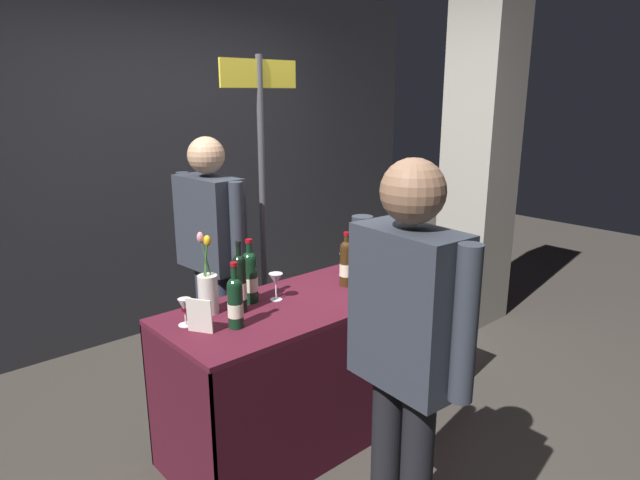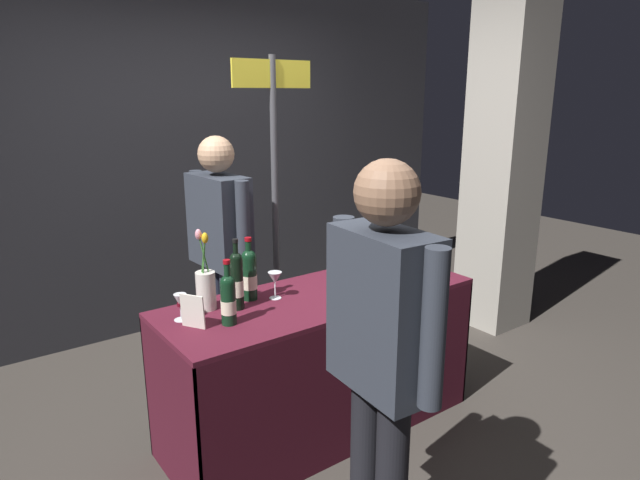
{
  "view_description": "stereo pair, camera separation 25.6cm",
  "coord_description": "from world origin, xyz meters",
  "px_view_note": "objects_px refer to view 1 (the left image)",
  "views": [
    {
      "loc": [
        -1.83,
        -2.05,
        1.83
      ],
      "look_at": [
        0.0,
        0.0,
        1.1
      ],
      "focal_mm": 30.88,
      "sensor_mm": 36.0,
      "label": 1
    },
    {
      "loc": [
        -1.63,
        -2.21,
        1.83
      ],
      "look_at": [
        0.0,
        0.0,
        1.1
      ],
      "focal_mm": 30.88,
      "sensor_mm": 36.0,
      "label": 2
    }
  ],
  "objects_px": {
    "wine_glass_near_taster": "(344,260)",
    "booth_signpost": "(262,178)",
    "tasting_table": "(320,339)",
    "featured_wine_bottle": "(250,276)",
    "wine_glass_near_vendor": "(185,307)",
    "wine_glass_mid": "(276,280)",
    "concrete_pillar": "(481,144)",
    "vendor_presenter": "(211,242)",
    "taster_foreground_right": "(406,342)",
    "flower_vase": "(208,289)",
    "display_bottle_0": "(240,283)"
  },
  "relations": [
    {
      "from": "tasting_table",
      "to": "featured_wine_bottle",
      "type": "relative_size",
      "value": 5.21
    },
    {
      "from": "wine_glass_mid",
      "to": "concrete_pillar",
      "type": "bearing_deg",
      "value": 6.93
    },
    {
      "from": "tasting_table",
      "to": "featured_wine_bottle",
      "type": "distance_m",
      "value": 0.54
    },
    {
      "from": "wine_glass_near_taster",
      "to": "flower_vase",
      "type": "distance_m",
      "value": 0.89
    },
    {
      "from": "concrete_pillar",
      "to": "featured_wine_bottle",
      "type": "bearing_deg",
      "value": -175.02
    },
    {
      "from": "wine_glass_near_vendor",
      "to": "flower_vase",
      "type": "distance_m",
      "value": 0.17
    },
    {
      "from": "wine_glass_mid",
      "to": "wine_glass_near_vendor",
      "type": "bearing_deg",
      "value": 177.55
    },
    {
      "from": "vendor_presenter",
      "to": "taster_foreground_right",
      "type": "distance_m",
      "value": 1.72
    },
    {
      "from": "featured_wine_bottle",
      "to": "booth_signpost",
      "type": "relative_size",
      "value": 0.16
    },
    {
      "from": "wine_glass_mid",
      "to": "wine_glass_near_taster",
      "type": "relative_size",
      "value": 1.08
    },
    {
      "from": "tasting_table",
      "to": "featured_wine_bottle",
      "type": "xyz_separation_m",
      "value": [
        -0.33,
        0.16,
        0.4
      ]
    },
    {
      "from": "wine_glass_near_vendor",
      "to": "wine_glass_mid",
      "type": "distance_m",
      "value": 0.51
    },
    {
      "from": "tasting_table",
      "to": "flower_vase",
      "type": "bearing_deg",
      "value": 163.18
    },
    {
      "from": "taster_foreground_right",
      "to": "booth_signpost",
      "type": "distance_m",
      "value": 1.94
    },
    {
      "from": "tasting_table",
      "to": "wine_glass_near_vendor",
      "type": "height_order",
      "value": "wine_glass_near_vendor"
    },
    {
      "from": "wine_glass_near_taster",
      "to": "booth_signpost",
      "type": "bearing_deg",
      "value": 93.53
    },
    {
      "from": "wine_glass_near_vendor",
      "to": "wine_glass_near_taster",
      "type": "distance_m",
      "value": 1.05
    },
    {
      "from": "featured_wine_bottle",
      "to": "wine_glass_near_vendor",
      "type": "xyz_separation_m",
      "value": [
        -0.39,
        -0.05,
        -0.05
      ]
    },
    {
      "from": "tasting_table",
      "to": "booth_signpost",
      "type": "xyz_separation_m",
      "value": [
        0.27,
        0.88,
        0.75
      ]
    },
    {
      "from": "wine_glass_mid",
      "to": "booth_signpost",
      "type": "relative_size",
      "value": 0.07
    },
    {
      "from": "featured_wine_bottle",
      "to": "flower_vase",
      "type": "relative_size",
      "value": 0.82
    },
    {
      "from": "wine_glass_near_taster",
      "to": "flower_vase",
      "type": "height_order",
      "value": "flower_vase"
    },
    {
      "from": "concrete_pillar",
      "to": "vendor_presenter",
      "type": "distance_m",
      "value": 2.3
    },
    {
      "from": "concrete_pillar",
      "to": "taster_foreground_right",
      "type": "height_order",
      "value": "concrete_pillar"
    },
    {
      "from": "concrete_pillar",
      "to": "booth_signpost",
      "type": "relative_size",
      "value": 1.39
    },
    {
      "from": "featured_wine_bottle",
      "to": "wine_glass_near_taster",
      "type": "relative_size",
      "value": 2.49
    },
    {
      "from": "display_bottle_0",
      "to": "wine_glass_near_vendor",
      "type": "bearing_deg",
      "value": 173.37
    },
    {
      "from": "booth_signpost",
      "to": "display_bottle_0",
      "type": "bearing_deg",
      "value": -132.15
    },
    {
      "from": "taster_foreground_right",
      "to": "featured_wine_bottle",
      "type": "bearing_deg",
      "value": 0.47
    },
    {
      "from": "wine_glass_mid",
      "to": "wine_glass_near_taster",
      "type": "height_order",
      "value": "wine_glass_mid"
    },
    {
      "from": "wine_glass_near_taster",
      "to": "booth_signpost",
      "type": "height_order",
      "value": "booth_signpost"
    },
    {
      "from": "tasting_table",
      "to": "wine_glass_near_vendor",
      "type": "relative_size",
      "value": 13.31
    },
    {
      "from": "wine_glass_mid",
      "to": "vendor_presenter",
      "type": "height_order",
      "value": "vendor_presenter"
    },
    {
      "from": "vendor_presenter",
      "to": "taster_foreground_right",
      "type": "height_order",
      "value": "taster_foreground_right"
    },
    {
      "from": "concrete_pillar",
      "to": "flower_vase",
      "type": "xyz_separation_m",
      "value": [
        -2.6,
        -0.19,
        -0.52
      ]
    },
    {
      "from": "featured_wine_bottle",
      "to": "vendor_presenter",
      "type": "xyz_separation_m",
      "value": [
        0.15,
        0.63,
        0.02
      ]
    },
    {
      "from": "tasting_table",
      "to": "flower_vase",
      "type": "xyz_separation_m",
      "value": [
        -0.57,
        0.17,
        0.38
      ]
    },
    {
      "from": "display_bottle_0",
      "to": "tasting_table",
      "type": "bearing_deg",
      "value": -10.49
    },
    {
      "from": "concrete_pillar",
      "to": "wine_glass_near_vendor",
      "type": "relative_size",
      "value": 22.2
    },
    {
      "from": "vendor_presenter",
      "to": "flower_vase",
      "type": "bearing_deg",
      "value": -35.9
    },
    {
      "from": "featured_wine_bottle",
      "to": "booth_signpost",
      "type": "distance_m",
      "value": 1.0
    },
    {
      "from": "featured_wine_bottle",
      "to": "wine_glass_near_taster",
      "type": "xyz_separation_m",
      "value": [
        0.65,
        -0.02,
        -0.05
      ]
    },
    {
      "from": "featured_wine_bottle",
      "to": "wine_glass_near_vendor",
      "type": "bearing_deg",
      "value": -173.38
    },
    {
      "from": "tasting_table",
      "to": "flower_vase",
      "type": "height_order",
      "value": "flower_vase"
    },
    {
      "from": "flower_vase",
      "to": "taster_foreground_right",
      "type": "bearing_deg",
      "value": -80.96
    },
    {
      "from": "wine_glass_near_taster",
      "to": "featured_wine_bottle",
      "type": "bearing_deg",
      "value": 178.37
    },
    {
      "from": "display_bottle_0",
      "to": "vendor_presenter",
      "type": "relative_size",
      "value": 0.23
    },
    {
      "from": "tasting_table",
      "to": "featured_wine_bottle",
      "type": "height_order",
      "value": "featured_wine_bottle"
    },
    {
      "from": "flower_vase",
      "to": "wine_glass_mid",
      "type": "bearing_deg",
      "value": -12.71
    },
    {
      "from": "flower_vase",
      "to": "vendor_presenter",
      "type": "xyz_separation_m",
      "value": [
        0.39,
        0.62,
        0.04
      ]
    }
  ]
}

